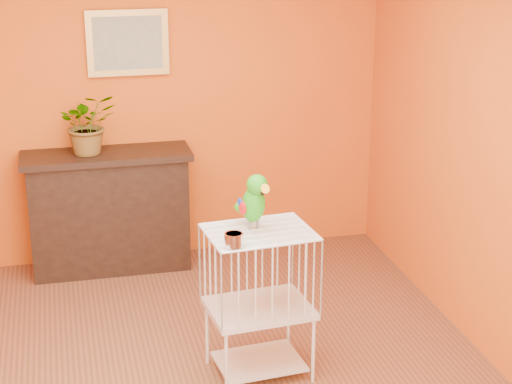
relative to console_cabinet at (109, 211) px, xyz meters
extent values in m
plane|color=#C75412|center=(0.22, 0.22, 0.82)|extent=(4.00, 0.00, 4.00)
plane|color=#C75412|center=(2.22, -2.03, 0.82)|extent=(0.00, 4.50, 4.50)
cube|color=black|center=(0.00, 0.00, -0.03)|extent=(1.20, 0.40, 0.90)
cube|color=black|center=(0.00, 0.00, 0.45)|extent=(1.28, 0.46, 0.05)
cube|color=black|center=(0.00, -0.18, -0.03)|extent=(0.84, 0.02, 0.45)
cube|color=#5B201A|center=(-0.25, -0.05, -0.13)|extent=(0.05, 0.18, 0.28)
cube|color=#2E572B|center=(-0.17, -0.05, -0.13)|extent=(0.05, 0.18, 0.28)
cube|color=#5B201A|center=(-0.08, -0.05, -0.13)|extent=(0.05, 0.18, 0.28)
cube|color=#2E572B|center=(0.02, -0.05, -0.13)|extent=(0.05, 0.18, 0.28)
cube|color=#5B201A|center=(0.12, -0.05, -0.13)|extent=(0.05, 0.18, 0.28)
imported|color=#26722D|center=(-0.12, -0.02, 0.66)|extent=(0.48, 0.52, 0.36)
cube|color=#BE8E44|center=(0.22, 0.19, 1.27)|extent=(0.62, 0.03, 0.50)
cube|color=gray|center=(0.22, 0.18, 1.27)|extent=(0.52, 0.01, 0.40)
cube|color=beige|center=(0.76, -1.82, -0.40)|extent=(0.55, 0.44, 0.02)
cube|color=beige|center=(0.76, -1.82, -0.04)|extent=(0.65, 0.52, 0.04)
cube|color=beige|center=(0.76, -1.82, 0.45)|extent=(0.65, 0.52, 0.01)
cylinder|color=beige|center=(0.51, -2.06, -0.27)|extent=(0.02, 0.02, 0.42)
cylinder|color=beige|center=(1.05, -2.00, -0.27)|extent=(0.02, 0.02, 0.42)
cylinder|color=beige|center=(0.47, -1.64, -0.27)|extent=(0.02, 0.02, 0.42)
cylinder|color=beige|center=(1.01, -1.59, -0.27)|extent=(0.02, 0.02, 0.42)
cylinder|color=silver|center=(0.57, -2.02, 0.50)|extent=(0.11, 0.11, 0.08)
cylinder|color=#59544C|center=(0.71, -1.78, 0.48)|extent=(0.02, 0.02, 0.05)
cylinder|color=#59544C|center=(0.77, -1.76, 0.48)|extent=(0.02, 0.02, 0.05)
ellipsoid|color=#1C8F0F|center=(0.74, -1.77, 0.61)|extent=(0.19, 0.23, 0.25)
ellipsoid|color=#1C8F0F|center=(0.75, -1.81, 0.74)|extent=(0.16, 0.16, 0.12)
cone|color=orange|center=(0.77, -1.86, 0.73)|extent=(0.08, 0.10, 0.08)
cone|color=black|center=(0.77, -1.85, 0.71)|extent=(0.04, 0.04, 0.03)
sphere|color=black|center=(0.72, -1.84, 0.76)|extent=(0.02, 0.02, 0.02)
sphere|color=black|center=(0.80, -1.82, 0.76)|extent=(0.02, 0.02, 0.02)
ellipsoid|color=#A50C0C|center=(0.67, -1.79, 0.60)|extent=(0.05, 0.08, 0.09)
ellipsoid|color=navy|center=(0.80, -1.74, 0.60)|extent=(0.05, 0.08, 0.09)
cone|color=#1C8F0F|center=(0.71, -1.70, 0.53)|extent=(0.13, 0.19, 0.14)
camera|label=1|loc=(-0.33, -6.34, 2.29)|focal=60.00mm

